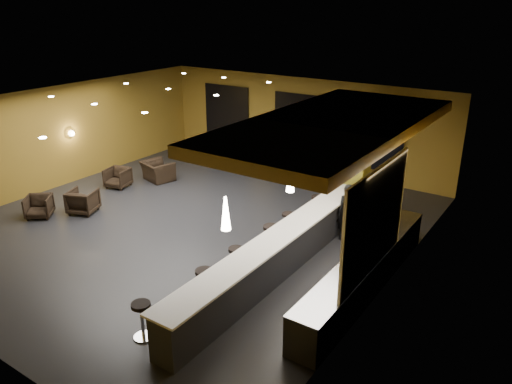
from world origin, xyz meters
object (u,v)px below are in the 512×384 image
Objects in this scene: staff_c at (378,211)px; bar_stool_4 at (288,222)px; prep_counter at (364,274)px; pendant_1 at (290,178)px; column at (359,158)px; bar_stool_1 at (205,282)px; staff_b at (370,202)px; bar_stool_0 at (142,316)px; armchair_c at (118,178)px; armchair_d at (158,171)px; bar_counter at (278,256)px; armchair_a at (39,206)px; pendant_0 at (226,213)px; bar_stool_5 at (317,205)px; bar_stool_2 at (236,258)px; armchair_b at (83,201)px; bar_stool_3 at (271,236)px; pendant_2 at (337,152)px; staff_a at (348,213)px.

staff_c is 2.30× the size of bar_stool_4.
prep_counter is 2.77m from pendant_1.
column reaches higher than prep_counter.
pendant_1 is at bearing 74.35° from bar_stool_1.
staff_b reaches higher than bar_stool_0.
armchair_d reaches higher than armchair_c.
bar_counter is 10.71× the size of armchair_a.
pendant_0 is 0.92× the size of bar_stool_5.
pendant_1 is at bearing 90.00° from pendant_0.
bar_stool_2 is at bearing 164.41° from armchair_d.
bar_stool_1 is (7.15, -3.85, 0.18)m from armchair_c.
prep_counter is 9.93m from armchair_c.
armchair_b is at bearing 176.04° from bar_stool_2.
pendant_0 is 2.58m from bar_stool_0.
bar_stool_3 reaches higher than armchair_c.
pendant_0 is 5.75m from bar_stool_5.
pendant_2 is at bearing 73.60° from bar_stool_3.
bar_stool_1 is (6.32, -1.72, 0.15)m from armchair_b.
column is at bearing 59.57° from bar_stool_5.
bar_stool_5 is at bearing 90.32° from bar_stool_1.
pendant_2 reaches higher than armchair_b.
column is at bearing 90.00° from pendant_2.
armchair_c is at bearing -161.15° from column.
bar_counter is at bearing -31.30° from armchair_a.
bar_stool_5 is (-1.29, 0.71, -0.31)m from staff_a.
bar_stool_5 is (6.47, 0.15, 0.14)m from armchair_d.
bar_stool_5 is at bearing 90.88° from bar_stool_3.
armchair_b is (-8.24, -3.42, -0.45)m from staff_c.
staff_c is 2.13× the size of armchair_c.
armchair_c is 1.47m from armchair_d.
pendant_0 is 2.44m from bar_stool_2.
prep_counter is at bearing 42.15° from bar_stool_1.
bar_stool_1 is 1.08× the size of bar_stool_2.
bar_stool_1 is at bearing -45.82° from armchair_a.
armchair_d is 7.48m from bar_stool_2.
armchair_c is at bearing 169.68° from pendant_1.
pendant_2 is at bearing -5.29° from armchair_c.
pendant_2 is 0.94× the size of armchair_a.
staff_c is 2.16× the size of bar_stool_2.
bar_stool_2 is (-2.03, -3.85, -0.33)m from staff_c.
staff_c is 1.97× the size of bar_stool_3.
bar_stool_1 is (-2.68, -2.43, 0.10)m from prep_counter.
column is 2.22m from staff_a.
pendant_0 is 2.50m from pendant_1.
bar_counter is 3.52m from pendant_2.
column is 1.58m from staff_b.
armchair_a is at bearing 26.89° from armchair_b.
armchair_c is 8.12m from bar_stool_1.
staff_b reaches higher than bar_counter.
column is 7.44m from armchair_d.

